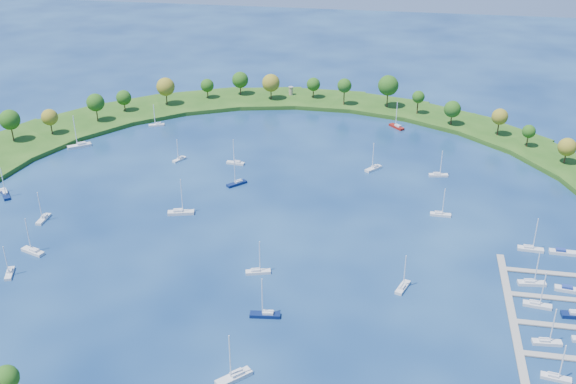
% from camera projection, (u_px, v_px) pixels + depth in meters
% --- Properties ---
extents(ground, '(700.00, 700.00, 0.00)m').
position_uv_depth(ground, '(272.00, 207.00, 243.83)').
color(ground, '#081E48').
rests_on(ground, ground).
extents(breakwater, '(286.74, 247.64, 2.00)m').
position_uv_depth(breakwater, '(190.00, 145.00, 293.46)').
color(breakwater, '#1E4712').
rests_on(breakwater, ground).
extents(breakwater_trees, '(241.32, 88.70, 16.18)m').
position_uv_depth(breakwater_trees, '(268.00, 98.00, 320.03)').
color(breakwater_trees, '#382314').
rests_on(breakwater_trees, breakwater).
extents(harbor_tower, '(2.60, 2.60, 4.40)m').
position_uv_depth(harbor_tower, '(291.00, 91.00, 350.01)').
color(harbor_tower, gray).
rests_on(harbor_tower, breakwater).
extents(dock_system, '(24.28, 82.00, 1.60)m').
position_uv_depth(dock_system, '(545.00, 339.00, 176.70)').
color(dock_system, gray).
rests_on(dock_system, ground).
extents(moored_boat_0, '(7.50, 7.89, 12.51)m').
position_uv_depth(moored_boat_0, '(397.00, 126.00, 313.66)').
color(moored_boat_0, maroon).
rests_on(moored_boat_0, ground).
extents(moored_boat_1, '(7.41, 4.77, 10.60)m').
position_uv_depth(moored_boat_1, '(157.00, 124.00, 315.97)').
color(moored_boat_1, silver).
rests_on(moored_boat_1, ground).
extents(moored_boat_2, '(8.70, 5.02, 12.34)m').
position_uv_depth(moored_boat_2, '(33.00, 250.00, 215.26)').
color(moored_boat_2, silver).
rests_on(moored_boat_2, ground).
extents(moored_boat_3, '(4.66, 6.71, 9.69)m').
position_uv_depth(moored_boat_3, '(179.00, 159.00, 280.46)').
color(moored_boat_3, silver).
rests_on(moored_boat_3, ground).
extents(moored_boat_4, '(4.39, 7.29, 10.37)m').
position_uv_depth(moored_boat_4, '(9.00, 272.00, 204.15)').
color(moored_boat_4, silver).
rests_on(moored_boat_4, ground).
extents(moored_boat_5, '(7.69, 3.29, 10.95)m').
position_uv_depth(moored_boat_5, '(438.00, 174.00, 266.64)').
color(moored_boat_5, silver).
rests_on(moored_boat_5, ground).
extents(moored_boat_6, '(8.46, 8.48, 13.76)m').
position_uv_depth(moored_boat_6, '(234.00, 376.00, 163.35)').
color(moored_boat_6, silver).
rests_on(moored_boat_6, ground).
extents(moored_boat_7, '(7.57, 2.69, 10.91)m').
position_uv_depth(moored_boat_7, '(236.00, 162.00, 277.11)').
color(moored_boat_7, silver).
rests_on(moored_boat_7, ground).
extents(moored_boat_9, '(6.83, 7.75, 11.92)m').
position_uv_depth(moored_boat_9, '(6.00, 194.00, 250.90)').
color(moored_boat_9, '#0A1844').
rests_on(moored_boat_9, ground).
extents(moored_boat_10, '(7.29, 7.53, 12.04)m').
position_uv_depth(moored_boat_10, '(237.00, 183.00, 259.69)').
color(moored_boat_10, '#0A1844').
rests_on(moored_boat_10, ground).
extents(moored_boat_11, '(7.35, 2.24, 10.72)m').
position_uv_depth(moored_boat_11, '(440.00, 214.00, 237.49)').
color(moored_boat_11, silver).
rests_on(moored_boat_11, ground).
extents(moored_boat_12, '(4.54, 7.85, 11.14)m').
position_uv_depth(moored_boat_12, '(403.00, 286.00, 197.48)').
color(moored_boat_12, silver).
rests_on(moored_boat_12, ground).
extents(moored_boat_13, '(9.62, 4.88, 13.62)m').
position_uv_depth(moored_boat_13, '(181.00, 212.00, 238.58)').
color(moored_boat_13, silver).
rests_on(moored_boat_13, ground).
extents(moored_boat_14, '(6.81, 7.71, 11.86)m').
position_uv_depth(moored_boat_14, '(374.00, 168.00, 272.13)').
color(moored_boat_14, silver).
rests_on(moored_boat_14, ground).
extents(moored_boat_16, '(7.90, 4.22, 11.19)m').
position_uv_depth(moored_boat_16, '(258.00, 271.00, 204.83)').
color(moored_boat_16, silver).
rests_on(moored_boat_16, ground).
extents(moored_boat_17, '(8.66, 3.32, 12.41)m').
position_uv_depth(moored_boat_17, '(265.00, 314.00, 185.65)').
color(moored_boat_17, '#0A1844').
rests_on(moored_boat_17, ground).
extents(moored_boat_18, '(2.23, 7.64, 11.18)m').
position_uv_depth(moored_boat_18, '(43.00, 218.00, 234.53)').
color(moored_boat_18, silver).
rests_on(moored_boat_18, ground).
extents(moored_boat_19, '(9.71, 8.36, 14.80)m').
position_uv_depth(moored_boat_19, '(80.00, 145.00, 292.99)').
color(moored_boat_19, silver).
rests_on(moored_boat_19, ground).
extents(docked_boat_2, '(7.46, 3.20, 10.62)m').
position_uv_depth(docked_boat_2, '(556.00, 377.00, 163.37)').
color(docked_boat_2, silver).
rests_on(docked_boat_2, ground).
extents(docked_boat_4, '(7.74, 2.79, 11.15)m').
position_uv_depth(docked_boat_4, '(547.00, 341.00, 175.22)').
color(docked_boat_4, silver).
rests_on(docked_boat_4, ground).
extents(docked_boat_6, '(8.06, 3.21, 11.53)m').
position_uv_depth(docked_boat_6, '(537.00, 304.00, 189.72)').
color(docked_boat_6, silver).
rests_on(docked_boat_6, ground).
extents(docked_boat_8, '(8.34, 3.14, 11.97)m').
position_uv_depth(docked_boat_8, '(532.00, 282.00, 199.37)').
color(docked_boat_8, silver).
rests_on(docked_boat_8, ground).
extents(docked_boat_9, '(8.76, 3.41, 1.74)m').
position_uv_depth(docked_boat_9, '(569.00, 289.00, 196.48)').
color(docked_boat_9, silver).
rests_on(docked_boat_9, ground).
extents(docked_boat_10, '(8.21, 2.81, 11.87)m').
position_uv_depth(docked_boat_10, '(530.00, 248.00, 216.60)').
color(docked_boat_10, silver).
rests_on(docked_boat_10, ground).
extents(docked_boat_11, '(8.67, 2.65, 1.76)m').
position_uv_depth(docked_boat_11, '(563.00, 252.00, 214.87)').
color(docked_boat_11, silver).
rests_on(docked_boat_11, ground).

